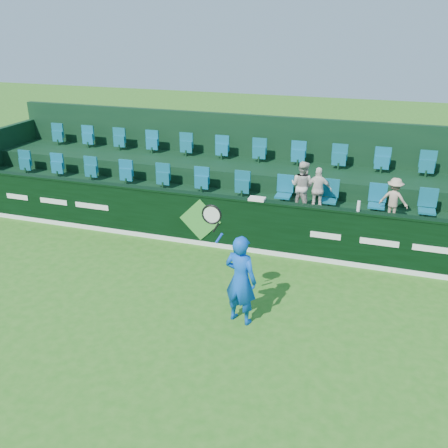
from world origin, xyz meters
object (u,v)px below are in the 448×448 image
(spectator_right, at_px, (394,199))
(drinks_bottle, at_px, (359,206))
(spectator_middle, at_px, (318,190))
(towel, at_px, (257,199))
(tennis_player, at_px, (240,279))
(spectator_left, at_px, (302,186))

(spectator_right, height_order, drinks_bottle, spectator_right)
(spectator_middle, height_order, towel, spectator_middle)
(drinks_bottle, bearing_deg, tennis_player, -121.31)
(towel, distance_m, drinks_bottle, 2.35)
(spectator_left, xyz_separation_m, spectator_right, (2.23, 0.00, -0.11))
(spectator_right, relative_size, towel, 2.77)
(spectator_middle, xyz_separation_m, towel, (-1.29, -1.12, 0.00))
(drinks_bottle, bearing_deg, towel, 180.00)
(drinks_bottle, bearing_deg, spectator_left, 142.63)
(spectator_left, height_order, spectator_right, spectator_left)
(spectator_right, distance_m, towel, 3.30)
(drinks_bottle, bearing_deg, spectator_right, 55.86)
(spectator_right, bearing_deg, drinks_bottle, 69.80)
(spectator_right, xyz_separation_m, towel, (-3.10, -1.12, 0.05))
(spectator_right, height_order, towel, spectator_right)
(spectator_left, bearing_deg, towel, 72.03)
(spectator_middle, bearing_deg, towel, 34.71)
(spectator_left, relative_size, towel, 3.34)
(tennis_player, distance_m, spectator_left, 4.22)
(spectator_left, bearing_deg, spectator_middle, -159.89)
(spectator_left, xyz_separation_m, spectator_middle, (0.41, 0.00, -0.06))
(tennis_player, height_order, spectator_left, tennis_player)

